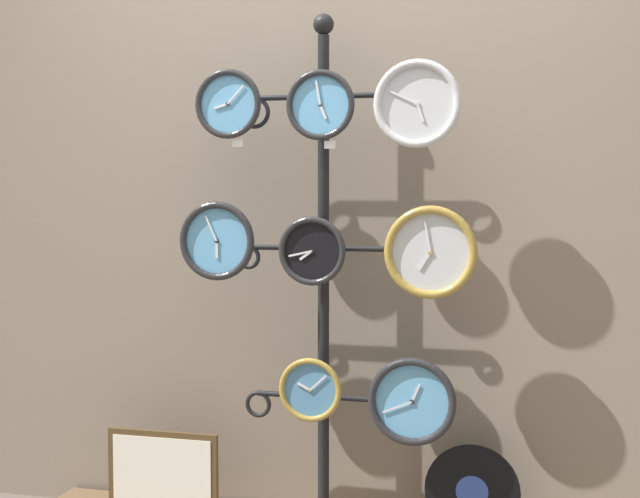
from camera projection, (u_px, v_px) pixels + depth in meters
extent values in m
cube|color=gray|center=(334.00, 161.00, 3.37)|extent=(4.40, 0.04, 2.80)
cylinder|color=black|center=(323.00, 288.00, 3.24)|extent=(0.04, 0.04, 1.82)
sphere|color=black|center=(324.00, 24.00, 3.18)|extent=(0.08, 0.08, 0.08)
cylinder|color=black|center=(289.00, 97.00, 3.23)|extent=(0.26, 0.02, 0.02)
torus|color=black|center=(255.00, 113.00, 3.27)|extent=(0.12, 0.02, 0.12)
cylinder|color=black|center=(359.00, 95.00, 3.17)|extent=(0.26, 0.02, 0.02)
torus|color=black|center=(395.00, 109.00, 3.14)|extent=(0.12, 0.02, 0.12)
cylinder|color=black|center=(286.00, 248.00, 3.27)|extent=(0.29, 0.02, 0.02)
torus|color=black|center=(249.00, 257.00, 3.31)|extent=(0.09, 0.02, 0.09)
cylinder|color=black|center=(362.00, 249.00, 3.20)|extent=(0.29, 0.02, 0.02)
torus|color=black|center=(402.00, 260.00, 3.16)|extent=(0.09, 0.02, 0.09)
cylinder|color=black|center=(290.00, 395.00, 3.30)|extent=(0.25, 0.02, 0.02)
torus|color=black|center=(258.00, 404.00, 3.33)|extent=(0.10, 0.02, 0.10)
cylinder|color=black|center=(357.00, 399.00, 3.23)|extent=(0.25, 0.02, 0.02)
torus|color=black|center=(391.00, 412.00, 3.20)|extent=(0.10, 0.02, 0.10)
cylinder|color=#60A8DB|center=(229.00, 104.00, 3.22)|extent=(0.23, 0.02, 0.23)
torus|color=#262628|center=(228.00, 104.00, 3.20)|extent=(0.25, 0.02, 0.25)
cylinder|color=#262628|center=(228.00, 104.00, 3.20)|extent=(0.01, 0.01, 0.01)
cube|color=silver|center=(221.00, 106.00, 3.21)|extent=(0.06, 0.00, 0.02)
cube|color=silver|center=(236.00, 95.00, 3.19)|extent=(0.07, 0.00, 0.07)
cylinder|color=#60A8DB|center=(321.00, 105.00, 3.12)|extent=(0.22, 0.02, 0.22)
torus|color=#262628|center=(320.00, 105.00, 3.10)|extent=(0.25, 0.02, 0.25)
cylinder|color=#262628|center=(320.00, 105.00, 3.10)|extent=(0.01, 0.01, 0.01)
cube|color=silver|center=(323.00, 112.00, 3.10)|extent=(0.03, 0.00, 0.05)
cube|color=silver|center=(318.00, 92.00, 3.10)|extent=(0.02, 0.00, 0.09)
cylinder|color=silver|center=(418.00, 104.00, 3.04)|extent=(0.27, 0.02, 0.27)
torus|color=silver|center=(417.00, 104.00, 3.02)|extent=(0.30, 0.03, 0.30)
cylinder|color=silver|center=(417.00, 104.00, 3.02)|extent=(0.02, 0.01, 0.02)
cube|color=silver|center=(420.00, 113.00, 3.02)|extent=(0.03, 0.00, 0.07)
cube|color=silver|center=(403.00, 97.00, 3.03)|extent=(0.10, 0.00, 0.05)
cylinder|color=#60A8DB|center=(218.00, 241.00, 3.23)|extent=(0.26, 0.02, 0.26)
torus|color=#262628|center=(217.00, 241.00, 3.21)|extent=(0.29, 0.03, 0.29)
cylinder|color=#262628|center=(217.00, 241.00, 3.21)|extent=(0.02, 0.01, 0.02)
cube|color=silver|center=(217.00, 250.00, 3.22)|extent=(0.01, 0.00, 0.06)
cube|color=silver|center=(211.00, 228.00, 3.22)|extent=(0.05, 0.00, 0.10)
cylinder|color=black|center=(313.00, 251.00, 3.15)|extent=(0.22, 0.02, 0.22)
torus|color=#262628|center=(312.00, 251.00, 3.14)|extent=(0.25, 0.02, 0.25)
cylinder|color=#262628|center=(312.00, 251.00, 3.14)|extent=(0.01, 0.01, 0.01)
cube|color=silver|center=(306.00, 255.00, 3.14)|extent=(0.05, 0.00, 0.04)
cube|color=silver|center=(300.00, 254.00, 3.15)|extent=(0.09, 0.00, 0.03)
cylinder|color=silver|center=(431.00, 252.00, 3.06)|extent=(0.29, 0.02, 0.29)
torus|color=#A58438|center=(430.00, 252.00, 3.04)|extent=(0.32, 0.03, 0.32)
cylinder|color=#A58438|center=(430.00, 252.00, 3.05)|extent=(0.02, 0.01, 0.02)
cube|color=silver|center=(425.00, 261.00, 3.05)|extent=(0.05, 0.00, 0.06)
cube|color=silver|center=(427.00, 236.00, 3.04)|extent=(0.03, 0.00, 0.11)
cylinder|color=#4C84B2|center=(311.00, 389.00, 3.17)|extent=(0.21, 0.02, 0.21)
torus|color=#A58438|center=(310.00, 390.00, 3.15)|extent=(0.23, 0.02, 0.23)
cylinder|color=#A58438|center=(310.00, 390.00, 3.15)|extent=(0.01, 0.01, 0.01)
cube|color=silver|center=(304.00, 387.00, 3.16)|extent=(0.05, 0.00, 0.03)
cube|color=silver|center=(318.00, 383.00, 3.14)|extent=(0.06, 0.00, 0.06)
cylinder|color=#60A8DB|center=(412.00, 401.00, 3.10)|extent=(0.28, 0.02, 0.28)
torus|color=#262628|center=(412.00, 402.00, 3.08)|extent=(0.31, 0.03, 0.31)
cylinder|color=#262628|center=(412.00, 402.00, 3.08)|extent=(0.02, 0.01, 0.02)
cube|color=silver|center=(416.00, 393.00, 3.08)|extent=(0.03, 0.00, 0.07)
cube|color=silver|center=(397.00, 407.00, 3.09)|extent=(0.10, 0.00, 0.05)
cylinder|color=black|center=(472.00, 491.00, 3.13)|extent=(0.34, 0.01, 0.34)
cylinder|color=#334FB2|center=(472.00, 492.00, 3.13)|extent=(0.11, 0.00, 0.11)
cube|color=#4C381E|center=(163.00, 474.00, 3.34)|extent=(0.44, 0.02, 0.33)
cube|color=white|center=(161.00, 475.00, 3.33)|extent=(0.40, 0.00, 0.28)
cube|color=white|center=(237.00, 143.00, 3.21)|extent=(0.04, 0.00, 0.03)
cube|color=white|center=(330.00, 145.00, 3.11)|extent=(0.04, 0.00, 0.03)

